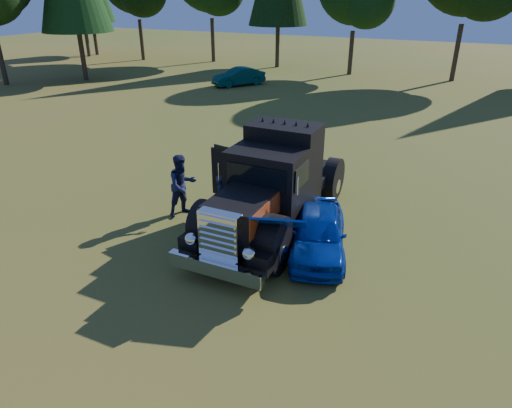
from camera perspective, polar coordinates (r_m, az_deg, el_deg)
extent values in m
plane|color=#3F5C1B|center=(12.77, -5.44, -5.65)|extent=(120.00, 120.00, 0.00)
cylinder|color=#2D2116|center=(54.69, -19.54, 19.45)|extent=(0.36, 0.36, 4.32)
cylinder|color=#2D2116|center=(49.36, -14.11, 19.27)|extent=(0.36, 0.36, 3.78)
cylinder|color=#2D2116|center=(47.02, -5.41, 19.71)|extent=(0.36, 0.36, 3.96)
cylinder|color=#2D2116|center=(43.41, 2.72, 19.80)|extent=(0.36, 0.36, 4.68)
cylinder|color=#2D2116|center=(40.32, 11.78, 18.00)|extent=(0.36, 0.36, 3.42)
sphere|color=black|center=(39.03, 13.79, 23.49)|extent=(4.18, 4.18, 4.18)
cylinder|color=#2D2116|center=(39.61, 23.76, 16.88)|extent=(0.36, 0.36, 4.14)
cylinder|color=#2D2116|center=(39.17, -20.98, 17.66)|extent=(0.36, 0.36, 4.68)
cylinder|color=#2D2116|center=(39.66, -29.31, 15.71)|extent=(0.36, 0.36, 3.96)
cylinder|color=#2D2116|center=(53.54, -20.52, 19.55)|extent=(0.36, 0.36, 4.94)
cylinder|color=black|center=(12.32, -6.45, -3.97)|extent=(0.32, 1.10, 1.10)
cylinder|color=black|center=(11.48, 2.59, -6.20)|extent=(0.32, 1.10, 1.10)
cylinder|color=black|center=(16.18, 2.40, 3.57)|extent=(0.32, 1.10, 1.10)
cylinder|color=black|center=(15.55, 9.54, 2.29)|extent=(0.32, 1.10, 1.10)
cylinder|color=black|center=(16.06, 3.49, 3.38)|extent=(0.32, 1.10, 1.10)
cylinder|color=black|center=(15.63, 8.38, 2.50)|extent=(0.32, 1.10, 1.10)
cube|color=black|center=(13.92, 2.81, 0.10)|extent=(1.60, 6.40, 0.28)
cube|color=white|center=(10.94, -5.13, -8.05)|extent=(2.50, 0.22, 0.36)
cube|color=white|center=(10.79, -4.47, -4.16)|extent=(1.05, 0.30, 1.30)
cube|color=black|center=(11.58, -1.93, -1.64)|extent=(1.35, 1.80, 1.10)
cube|color=#A03611|center=(11.79, -4.93, -0.11)|extent=(0.02, 1.80, 0.60)
cube|color=#A03611|center=(11.22, 1.20, -1.41)|extent=(0.02, 1.80, 0.60)
cylinder|color=black|center=(12.08, -6.14, -2.42)|extent=(0.55, 1.24, 1.24)
cylinder|color=black|center=(11.31, 2.17, -4.36)|extent=(0.55, 1.24, 1.24)
sphere|color=white|center=(11.21, -8.10, -4.34)|extent=(0.32, 0.32, 0.32)
sphere|color=white|center=(10.52, -0.90, -6.19)|extent=(0.32, 0.32, 0.32)
cube|color=black|center=(12.74, 1.24, 2.23)|extent=(2.05, 1.30, 2.10)
cube|color=black|center=(11.98, -0.06, 3.29)|extent=(1.70, 0.05, 0.65)
cube|color=black|center=(13.78, 3.48, 4.92)|extent=(2.05, 1.30, 2.50)
cube|color=black|center=(15.51, 5.71, 4.06)|extent=(2.00, 2.00, 0.35)
cube|color=black|center=(13.88, -3.77, 3.73)|extent=(1.09, 0.28, 1.50)
cube|color=#9C3216|center=(13.98, -3.69, 3.23)|extent=(0.84, 0.19, 0.75)
imported|color=#1B08BD|center=(12.42, 7.82, -3.49)|extent=(2.42, 3.85, 1.22)
cube|color=#1B08BD|center=(10.76, 2.88, -2.38)|extent=(1.51, 1.27, 0.67)
imported|color=#1C2D41|center=(13.63, -4.13, 0.42)|extent=(0.46, 0.64, 1.64)
imported|color=#1C1E42|center=(14.40, -9.18, 2.32)|extent=(1.10, 1.20, 1.98)
imported|color=#0A3D3D|center=(34.90, -2.19, 15.62)|extent=(3.33, 3.96, 1.28)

